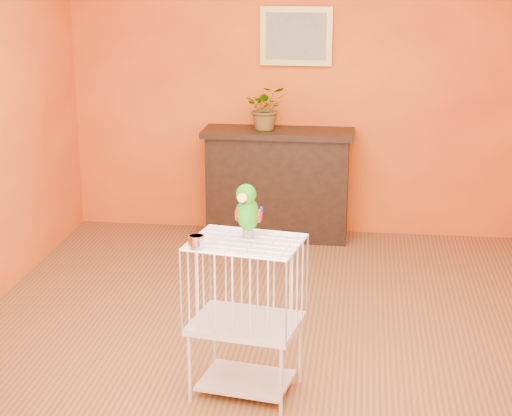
# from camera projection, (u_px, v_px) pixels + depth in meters

# --- Properties ---
(ground) EXTENTS (4.50, 4.50, 0.00)m
(ground) POSITION_uv_depth(u_px,v_px,m) (265.00, 331.00, 5.70)
(ground) COLOR brown
(ground) RESTS_ON ground
(room_shell) EXTENTS (4.50, 4.50, 4.50)m
(room_shell) POSITION_uv_depth(u_px,v_px,m) (266.00, 95.00, 5.26)
(room_shell) COLOR orange
(room_shell) RESTS_ON ground
(console_cabinet) EXTENTS (1.30, 0.47, 0.97)m
(console_cabinet) POSITION_uv_depth(u_px,v_px,m) (278.00, 184.00, 7.51)
(console_cabinet) COLOR black
(console_cabinet) RESTS_ON ground
(potted_plant) EXTENTS (0.41, 0.44, 0.30)m
(potted_plant) POSITION_uv_depth(u_px,v_px,m) (266.00, 113.00, 7.34)
(potted_plant) COLOR #26722D
(potted_plant) RESTS_ON console_cabinet
(framed_picture) EXTENTS (0.62, 0.04, 0.50)m
(framed_picture) POSITION_uv_depth(u_px,v_px,m) (296.00, 36.00, 7.32)
(framed_picture) COLOR #B89942
(framed_picture) RESTS_ON room_shell
(birdcage) EXTENTS (0.66, 0.55, 0.91)m
(birdcage) POSITION_uv_depth(u_px,v_px,m) (246.00, 316.00, 4.77)
(birdcage) COLOR beige
(birdcage) RESTS_ON ground
(feed_cup) EXTENTS (0.09, 0.09, 0.06)m
(feed_cup) POSITION_uv_depth(u_px,v_px,m) (196.00, 241.00, 4.54)
(feed_cup) COLOR silver
(feed_cup) RESTS_ON birdcage
(parrot) EXTENTS (0.16, 0.29, 0.32)m
(parrot) POSITION_uv_depth(u_px,v_px,m) (248.00, 210.00, 4.66)
(parrot) COLOR #59544C
(parrot) RESTS_ON birdcage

